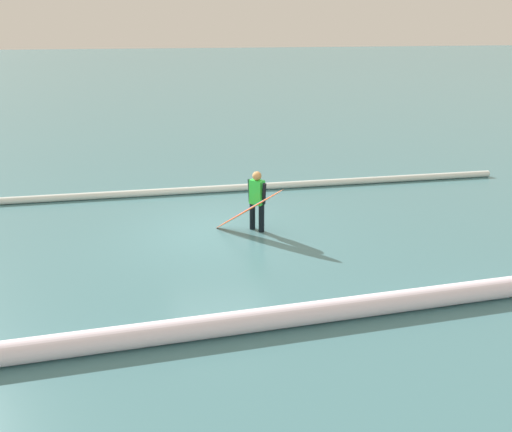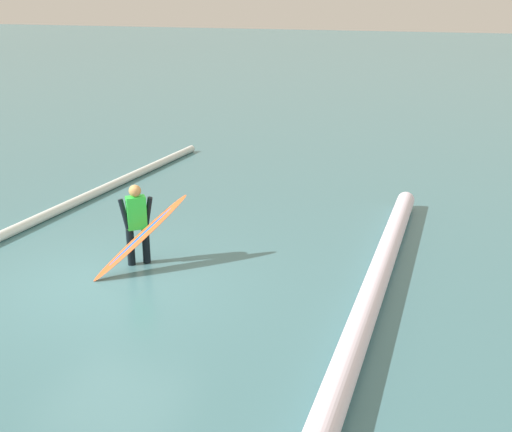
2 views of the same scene
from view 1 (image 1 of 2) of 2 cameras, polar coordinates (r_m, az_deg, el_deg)
The scene contains 5 objects.
ground_plane at distance 12.80m, azimuth -4.10°, elevation -1.67°, with size 178.91×178.91×0.00m, color teal.
surfer at distance 12.54m, azimuth 0.10°, elevation 1.99°, with size 0.38×0.52×1.50m.
surfboard at distance 12.36m, azimuth -0.85°, elevation 0.71°, with size 1.64×1.33×1.31m.
wave_crest_foreground at distance 15.73m, azimuth -2.82°, elevation 3.08°, with size 0.21×0.21×17.22m, color white.
wave_crest_midground at distance 8.63m, azimuth -8.07°, elevation -12.27°, with size 0.39×0.39×14.33m, color white.
Camera 1 is at (1.15, 11.79, 4.87)m, focal length 36.45 mm.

